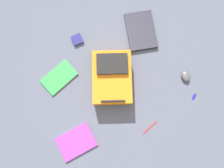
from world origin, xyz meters
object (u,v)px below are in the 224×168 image
Objects in this scene: computer_mouse at (186,76)px; pen_black at (150,128)px; usb_stick at (194,97)px; book_red at (59,77)px; earbud_pouch at (77,40)px; backpack at (112,77)px; laptop at (141,31)px; book_manual at (76,142)px.

computer_mouse is 0.68× the size of pen_black.
usb_stick is at bearing 96.63° from pen_black.
earbud_pouch is (-0.21, 0.27, 0.00)m from book_red.
usb_stick is at bearing 54.26° from book_red.
backpack is at bearing 13.82° from earbud_pouch.
pen_black is 0.91m from earbud_pouch.
book_manual is at bearing -57.44° from laptop.
book_manual is 1.00m from computer_mouse.
backpack is 10.22× the size of usb_stick.
usb_stick is (0.63, 0.88, -0.00)m from book_red.
book_manual is 5.79× the size of usb_stick.
earbud_pouch reaches higher than book_red.
backpack is 5.14× the size of computer_mouse.
book_manual is 0.81m from earbud_pouch.
book_manual is at bearing -57.16° from backpack.
book_red is 0.52m from book_manual.
pen_black is 0.43m from usb_stick.
usb_stick is (0.67, 0.12, -0.01)m from laptop.
book_red is at bearing -146.41° from pen_black.
backpack is 0.59m from computer_mouse.
backpack is at bearing -129.81° from usb_stick.
earbud_pouch is at bearing -144.09° from usb_stick.
earbud_pouch is (-0.67, -0.63, -0.01)m from computer_mouse.
earbud_pouch reaches higher than usb_stick.
computer_mouse is at bearing 14.96° from laptop.
book_manual is at bearing -11.07° from book_red.
book_red is (-0.21, -0.37, -0.07)m from backpack.
book_red reaches higher than pen_black.
laptop is 1.39× the size of book_manual.
book_manual is (0.55, -0.86, -0.01)m from laptop.
computer_mouse reaches higher than book_manual.
backpack is 0.49m from pen_black.
book_red is 3.67× the size of earbud_pouch.
usb_stick is at bearing 9.77° from laptop.
pen_black is at bearing -23.30° from laptop.
computer_mouse reaches higher than book_red.
backpack reaches higher than usb_stick.
backpack is 0.57m from book_manual.
earbud_pouch reaches higher than book_manual.
earbud_pouch is at bearing -166.18° from backpack.
backpack is 1.77× the size of book_manual.
pen_black is (0.72, -0.31, -0.01)m from laptop.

